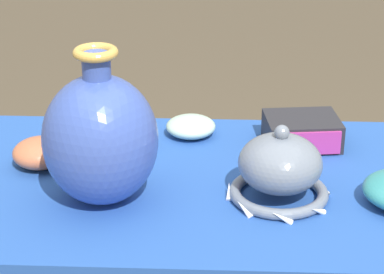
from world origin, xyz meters
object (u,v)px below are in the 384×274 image
object	(u,v)px
mosaic_tile_box	(302,131)
bowl_shallow_terracotta	(40,153)
vase_dome_bell	(280,170)
bowl_shallow_celadon	(191,126)
vase_tall_bulbous	(100,138)
pot_squat_ivory	(117,139)

from	to	relation	value
mosaic_tile_box	bowl_shallow_terracotta	bearing A→B (deg)	-173.59
vase_dome_bell	bowl_shallow_celadon	bearing A→B (deg)	122.39
vase_tall_bulbous	bowl_shallow_terracotta	distance (m)	0.23
bowl_shallow_celadon	mosaic_tile_box	bearing A→B (deg)	-8.66
bowl_shallow_terracotta	vase_dome_bell	bearing A→B (deg)	-13.57
vase_dome_bell	vase_tall_bulbous	bearing A→B (deg)	-176.55
mosaic_tile_box	bowl_shallow_celadon	world-z (taller)	mosaic_tile_box
vase_dome_bell	mosaic_tile_box	world-z (taller)	vase_dome_bell
vase_dome_bell	pot_squat_ivory	bearing A→B (deg)	150.71
mosaic_tile_box	pot_squat_ivory	size ratio (longest dim) A/B	1.22
mosaic_tile_box	bowl_shallow_celadon	xyz separation A→B (m)	(-0.25, 0.04, -0.01)
bowl_shallow_celadon	vase_dome_bell	bearing A→B (deg)	-57.61
vase_tall_bulbous	bowl_shallow_terracotta	bearing A→B (deg)	137.77
pot_squat_ivory	bowl_shallow_celadon	world-z (taller)	pot_squat_ivory
vase_tall_bulbous	vase_dome_bell	world-z (taller)	vase_tall_bulbous
mosaic_tile_box	bowl_shallow_terracotta	world-z (taller)	mosaic_tile_box
vase_tall_bulbous	vase_dome_bell	bearing A→B (deg)	3.45
pot_squat_ivory	bowl_shallow_celadon	distance (m)	0.18
mosaic_tile_box	pot_squat_ivory	bearing A→B (deg)	-178.52
bowl_shallow_celadon	vase_tall_bulbous	bearing A→B (deg)	-116.58
pot_squat_ivory	bowl_shallow_celadon	bearing A→B (deg)	32.08
vase_tall_bulbous	bowl_shallow_terracotta	world-z (taller)	vase_tall_bulbous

